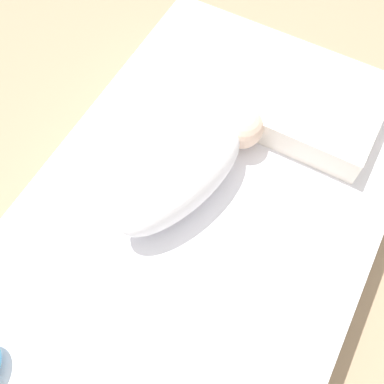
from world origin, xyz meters
name	(u,v)px	position (x,y,z in m)	size (l,w,h in m)	color
ground_plane	(201,236)	(0.00, 0.00, 0.00)	(12.00, 12.00, 0.00)	#9E8466
bed_mattress	(201,222)	(0.00, 0.00, 0.11)	(1.45, 0.94, 0.22)	white
swaddled_baby	(190,173)	(-0.04, -0.06, 0.30)	(0.52, 0.28, 0.16)	white
pillow	(324,112)	(-0.43, 0.18, 0.27)	(0.33, 0.32, 0.09)	white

